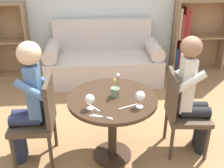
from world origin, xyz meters
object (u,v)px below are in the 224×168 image
Objects in this scene: wine_glass_right at (140,96)px; wine_glass_left at (90,99)px; chair_left at (39,117)px; bookshelf_right at (191,40)px; person_right at (193,95)px; person_left at (28,100)px; flower_vase at (115,89)px; couch at (103,61)px; chair_right at (182,110)px.

wine_glass_left is at bearing 179.32° from wine_glass_right.
chair_left reaches higher than wine_glass_left.
wine_glass_right reaches higher than wine_glass_left.
wine_glass_left is at bearing 67.68° from chair_left.
bookshelf_right is at bearing 134.51° from chair_left.
wine_glass_left is 0.89× the size of wine_glass_right.
wine_glass_left is (-1.01, -0.24, 0.13)m from person_right.
chair_left is at bearing 156.85° from wine_glass_left.
person_left is at bearing 95.28° from person_right.
flower_vase reaches higher than wine_glass_right.
person_left reaches higher than wine_glass_left.
flower_vase reaches higher than couch.
wine_glass_right is at bearing -0.68° from wine_glass_left.
person_right is 0.64m from wine_glass_right.
person_right reaches higher than couch.
wine_glass_left is 0.44m from wine_glass_right.
person_right is at bearing -66.44° from couch.
bookshelf_right reaches higher than chair_right.
person_right reaches higher than wine_glass_left.
person_right is 5.34× the size of flower_vase.
chair_right is at bearing 15.03° from wine_glass_left.
flower_vase is (0.83, -0.01, 0.08)m from person_left.
wine_glass_left is at bearing 109.61° from chair_right.
person_left is 1.00× the size of person_right.
chair_left is at bearing 166.87° from wine_glass_right.
person_left is at bearing 179.66° from flower_vase.
person_right is (0.09, -0.01, 0.18)m from chair_right.
flower_vase is at bearing 96.41° from person_right.
couch reaches higher than wine_glass_left.
chair_left is 0.71× the size of person_left.
person_left is (-1.51, -0.03, 0.20)m from chair_right.
bookshelf_right is at bearing 133.41° from person_left.
flower_vase is at bearing 90.48° from person_left.
couch is 1.92m from flower_vase.
wine_glass_right is 0.66× the size of flower_vase.
chair_right is at bearing -110.90° from bookshelf_right.
bookshelf_right is 1.34× the size of chair_right.
person_left reaches higher than wine_glass_right.
couch reaches higher than chair_right.
person_left is at bearing -113.26° from couch.
bookshelf_right is at bearing 55.17° from flower_vase.
chair_left is 5.70× the size of wine_glass_right.
chair_right reaches higher than wine_glass_right.
bookshelf_right is at bearing 9.99° from couch.
person_right is (1.52, 0.02, 0.18)m from chair_left.
person_left is 1.06m from wine_glass_right.
wine_glass_left is (0.50, -0.22, 0.31)m from chair_left.
person_left is 1.60m from person_right.
person_right is 8.05× the size of wine_glass_right.
flower_vase is at bearing 41.17° from wine_glass_left.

